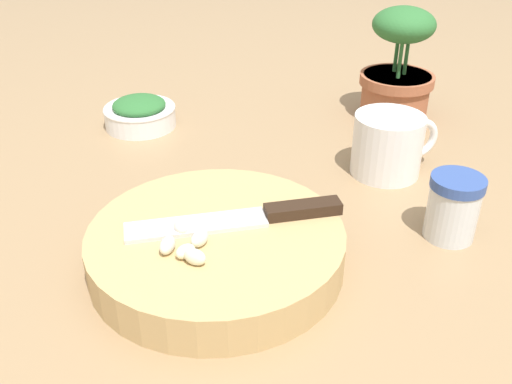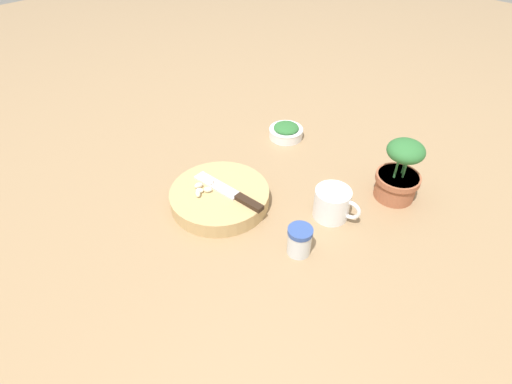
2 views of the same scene
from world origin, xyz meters
TOP-DOWN VIEW (x-y plane):
  - ground_plane at (0.00, 0.00)m, footprint 5.00×5.00m
  - cutting_board at (0.07, -0.10)m, footprint 0.27×0.27m
  - chef_knife at (0.06, -0.07)m, footprint 0.05×0.23m
  - garlic_cloves at (0.10, -0.13)m, footprint 0.08×0.05m
  - herb_bowl at (-0.30, -0.20)m, footprint 0.11×0.11m
  - spice_jar at (0.06, 0.16)m, footprint 0.06×0.06m
  - coffee_mug at (-0.10, 0.14)m, footprint 0.09×0.12m
  - potted_herb at (-0.29, 0.22)m, footprint 0.12×0.12m

SIDE VIEW (x-z plane):
  - ground_plane at x=0.00m, z-range 0.00..0.00m
  - cutting_board at x=0.07m, z-range 0.00..0.04m
  - herb_bowl at x=-0.30m, z-range 0.00..0.05m
  - spice_jar at x=0.06m, z-range 0.00..0.08m
  - coffee_mug at x=-0.10m, z-range 0.00..0.08m
  - chef_knife at x=0.06m, z-range 0.04..0.05m
  - garlic_cloves at x=0.10m, z-range 0.04..0.06m
  - potted_herb at x=-0.29m, z-range -0.01..0.17m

